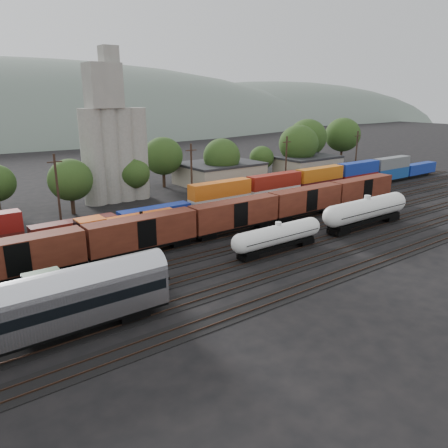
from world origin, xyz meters
TOP-DOWN VIEW (x-y plane):
  - ground at (0.00, 0.00)m, footprint 600.00×600.00m
  - tracks at (0.00, 0.00)m, footprint 180.00×33.20m
  - green_locomotive at (-17.78, -5.00)m, footprint 15.67×2.76m
  - tank_car_a at (8.23, -5.00)m, footprint 15.18×2.72m
  - tank_car_b at (27.27, -5.00)m, footprint 19.00×3.40m
  - passenger_coach at (-25.48, -10.00)m, footprint 26.70×3.29m
  - orange_locomotive at (-7.21, 10.00)m, footprint 17.61×2.93m
  - boxcar_string at (-14.31, 5.00)m, footprint 122.80×2.90m
  - container_wall at (1.57, 15.00)m, footprint 165.60×2.60m
  - grain_silo at (3.28, 36.00)m, footprint 13.40×5.00m
  - industrial_sheds at (6.63, 35.25)m, footprint 119.38×17.26m
  - tree_band at (4.55, 37.40)m, footprint 170.29×20.69m
  - utility_poles at (0.00, 22.00)m, footprint 122.20×0.36m
  - distant_hills at (23.92, 260.00)m, footprint 860.00×286.00m

SIDE VIEW (x-z plane):
  - distant_hills at x=23.92m, z-range -85.56..44.44m
  - ground at x=0.00m, z-range 0.00..0.00m
  - tracks at x=0.00m, z-range -0.05..0.15m
  - green_locomotive at x=-17.78m, z-range 0.31..4.46m
  - tank_car_a at x=8.23m, z-range 0.40..4.38m
  - orange_locomotive at x=-7.21m, z-range 0.31..4.71m
  - industrial_sheds at x=6.63m, z-range 0.01..5.11m
  - container_wall at x=1.57m, z-range -0.16..5.64m
  - tank_car_b at x=27.27m, z-range 0.45..5.43m
  - boxcar_string at x=-14.31m, z-range 1.02..5.22m
  - passenger_coach at x=-25.48m, z-range 0.66..6.72m
  - utility_poles at x=0.00m, z-range 0.21..12.21m
  - tree_band at x=4.55m, z-range 0.67..14.61m
  - grain_silo at x=3.28m, z-range -3.24..25.76m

